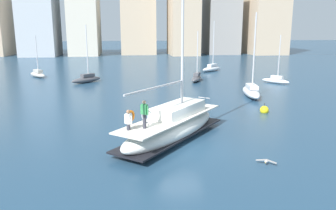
{
  "coord_description": "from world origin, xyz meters",
  "views": [
    {
      "loc": [
        -3.12,
        -18.33,
        6.77
      ],
      "look_at": [
        -0.29,
        3.48,
        1.8
      ],
      "focal_mm": 35.6,
      "sensor_mm": 36.0,
      "label": 1
    }
  ],
  "objects_px": {
    "moored_catamaran": "(212,68)",
    "moored_ketch_distant": "(251,91)",
    "main_sailboat": "(173,126)",
    "moored_sloop_far": "(197,78)",
    "moored_cutter_right": "(38,74)",
    "moored_cutter_left": "(87,79)",
    "mooring_buoy": "(264,110)",
    "seagull": "(266,161)",
    "moored_sloop_near": "(276,80)"
  },
  "relations": [
    {
      "from": "moored_sloop_near",
      "to": "moored_catamaran",
      "type": "xyz_separation_m",
      "value": [
        -4.92,
        13.71,
        0.11
      ]
    },
    {
      "from": "main_sailboat",
      "to": "moored_cutter_right",
      "type": "relative_size",
      "value": 1.99
    },
    {
      "from": "moored_sloop_near",
      "to": "mooring_buoy",
      "type": "relative_size",
      "value": 6.41
    },
    {
      "from": "seagull",
      "to": "moored_ketch_distant",
      "type": "bearing_deg",
      "value": 71.31
    },
    {
      "from": "moored_sloop_far",
      "to": "moored_catamaran",
      "type": "relative_size",
      "value": 0.81
    },
    {
      "from": "moored_cutter_left",
      "to": "seagull",
      "type": "distance_m",
      "value": 31.63
    },
    {
      "from": "moored_cutter_right",
      "to": "mooring_buoy",
      "type": "relative_size",
      "value": 6.23
    },
    {
      "from": "moored_sloop_far",
      "to": "moored_ketch_distant",
      "type": "relative_size",
      "value": 0.79
    },
    {
      "from": "moored_catamaran",
      "to": "moored_cutter_right",
      "type": "bearing_deg",
      "value": -172.07
    },
    {
      "from": "moored_catamaran",
      "to": "mooring_buoy",
      "type": "xyz_separation_m",
      "value": [
        -2.96,
        -28.52,
        -0.34
      ]
    },
    {
      "from": "moored_catamaran",
      "to": "moored_cutter_left",
      "type": "relative_size",
      "value": 1.11
    },
    {
      "from": "moored_catamaran",
      "to": "seagull",
      "type": "distance_m",
      "value": 39.81
    },
    {
      "from": "main_sailboat",
      "to": "moored_sloop_near",
      "type": "bearing_deg",
      "value": 51.51
    },
    {
      "from": "moored_cutter_right",
      "to": "seagull",
      "type": "xyz_separation_m",
      "value": [
        19.76,
        -35.34,
        -0.28
      ]
    },
    {
      "from": "moored_ketch_distant",
      "to": "seagull",
      "type": "bearing_deg",
      "value": -108.69
    },
    {
      "from": "main_sailboat",
      "to": "moored_sloop_far",
      "type": "height_order",
      "value": "main_sailboat"
    },
    {
      "from": "moored_catamaran",
      "to": "main_sailboat",
      "type": "bearing_deg",
      "value": -108.56
    },
    {
      "from": "moored_catamaran",
      "to": "moored_ketch_distant",
      "type": "xyz_separation_m",
      "value": [
        -1.55,
        -21.85,
        0.04
      ]
    },
    {
      "from": "main_sailboat",
      "to": "moored_cutter_left",
      "type": "bearing_deg",
      "value": 107.86
    },
    {
      "from": "moored_cutter_right",
      "to": "mooring_buoy",
      "type": "height_order",
      "value": "moored_cutter_right"
    },
    {
      "from": "main_sailboat",
      "to": "moored_sloop_near",
      "type": "distance_m",
      "value": 26.51
    },
    {
      "from": "moored_sloop_near",
      "to": "moored_catamaran",
      "type": "distance_m",
      "value": 14.57
    },
    {
      "from": "moored_sloop_near",
      "to": "seagull",
      "type": "height_order",
      "value": "moored_sloop_near"
    },
    {
      "from": "moored_sloop_near",
      "to": "moored_sloop_far",
      "type": "bearing_deg",
      "value": 162.46
    },
    {
      "from": "seagull",
      "to": "mooring_buoy",
      "type": "relative_size",
      "value": 0.97
    },
    {
      "from": "moored_cutter_left",
      "to": "moored_catamaran",
      "type": "bearing_deg",
      "value": 26.92
    },
    {
      "from": "moored_ketch_distant",
      "to": "moored_sloop_far",
      "type": "bearing_deg",
      "value": 106.49
    },
    {
      "from": "moored_ketch_distant",
      "to": "main_sailboat",
      "type": "bearing_deg",
      "value": -128.49
    },
    {
      "from": "moored_sloop_near",
      "to": "seagull",
      "type": "distance_m",
      "value": 28.24
    },
    {
      "from": "moored_cutter_left",
      "to": "moored_ketch_distant",
      "type": "height_order",
      "value": "moored_ketch_distant"
    },
    {
      "from": "main_sailboat",
      "to": "mooring_buoy",
      "type": "relative_size",
      "value": 12.4
    },
    {
      "from": "moored_sloop_near",
      "to": "main_sailboat",
      "type": "bearing_deg",
      "value": -128.49
    },
    {
      "from": "moored_sloop_far",
      "to": "mooring_buoy",
      "type": "relative_size",
      "value": 6.9
    },
    {
      "from": "moored_cutter_right",
      "to": "main_sailboat",
      "type": "bearing_deg",
      "value": -63.08
    },
    {
      "from": "moored_sloop_near",
      "to": "moored_catamaran",
      "type": "relative_size",
      "value": 0.75
    },
    {
      "from": "moored_ketch_distant",
      "to": "mooring_buoy",
      "type": "relative_size",
      "value": 8.76
    },
    {
      "from": "moored_sloop_near",
      "to": "moored_cutter_left",
      "type": "xyz_separation_m",
      "value": [
        -24.41,
        3.82,
        0.07
      ]
    },
    {
      "from": "moored_sloop_near",
      "to": "moored_cutter_right",
      "type": "bearing_deg",
      "value": 162.8
    },
    {
      "from": "moored_sloop_near",
      "to": "moored_cutter_right",
      "type": "xyz_separation_m",
      "value": [
        -32.07,
        9.93,
        0.03
      ]
    },
    {
      "from": "main_sailboat",
      "to": "seagull",
      "type": "distance_m",
      "value": 6.3
    },
    {
      "from": "moored_cutter_left",
      "to": "moored_sloop_far",
      "type": "bearing_deg",
      "value": -2.81
    },
    {
      "from": "moored_sloop_near",
      "to": "moored_ketch_distant",
      "type": "height_order",
      "value": "moored_ketch_distant"
    },
    {
      "from": "moored_catamaran",
      "to": "moored_ketch_distant",
      "type": "height_order",
      "value": "moored_ketch_distant"
    },
    {
      "from": "seagull",
      "to": "mooring_buoy",
      "type": "xyz_separation_m",
      "value": [
        4.43,
        10.6,
        0.01
      ]
    },
    {
      "from": "moored_sloop_far",
      "to": "moored_cutter_left",
      "type": "xyz_separation_m",
      "value": [
        -14.6,
        0.72,
        0.03
      ]
    },
    {
      "from": "moored_ketch_distant",
      "to": "mooring_buoy",
      "type": "xyz_separation_m",
      "value": [
        -1.41,
        -6.67,
        -0.38
      ]
    },
    {
      "from": "moored_sloop_near",
      "to": "moored_cutter_left",
      "type": "height_order",
      "value": "moored_cutter_left"
    },
    {
      "from": "moored_cutter_right",
      "to": "moored_catamaran",
      "type": "bearing_deg",
      "value": 7.93
    },
    {
      "from": "seagull",
      "to": "mooring_buoy",
      "type": "height_order",
      "value": "mooring_buoy"
    },
    {
      "from": "moored_cutter_left",
      "to": "moored_ketch_distant",
      "type": "distance_m",
      "value": 21.55
    }
  ]
}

